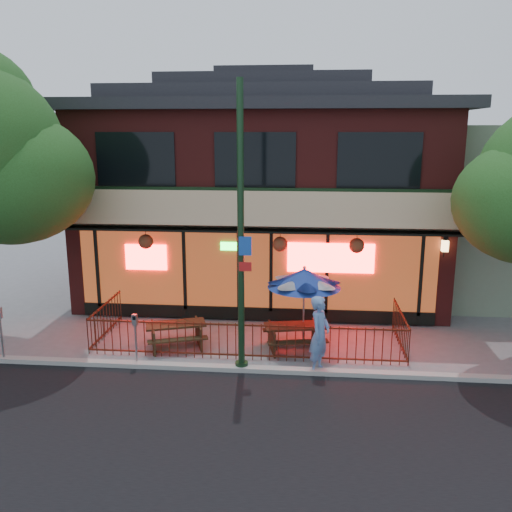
{
  "coord_description": "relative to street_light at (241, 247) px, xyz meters",
  "views": [
    {
      "loc": [
        1.51,
        -12.9,
        5.85
      ],
      "look_at": [
        0.14,
        2.0,
        2.37
      ],
      "focal_mm": 38.0,
      "sensor_mm": 36.0,
      "label": 1
    }
  ],
  "objects": [
    {
      "name": "picnic_table_left",
      "position": [
        -1.97,
        1.29,
        -2.7
      ],
      "size": [
        1.91,
        1.68,
        0.69
      ],
      "color": "#382714",
      "rests_on": "ground"
    },
    {
      "name": "ground",
      "position": [
        -0.0,
        0.4,
        -3.15
      ],
      "size": [
        80.0,
        80.0,
        0.0
      ],
      "primitive_type": "plane",
      "color": "gray",
      "rests_on": "ground"
    },
    {
      "name": "patio_umbrella",
      "position": [
        1.52,
        1.72,
        -1.2
      ],
      "size": [
        2.0,
        2.0,
        2.28
      ],
      "color": "gray",
      "rests_on": "ground"
    },
    {
      "name": "patio_fence",
      "position": [
        -0.0,
        0.91,
        -2.52
      ],
      "size": [
        8.44,
        2.62,
        1.0
      ],
      "color": "#491B0F",
      "rests_on": "ground"
    },
    {
      "name": "picnic_table_right",
      "position": [
        1.29,
        1.43,
        -2.69
      ],
      "size": [
        1.84,
        1.55,
        0.69
      ],
      "color": "#332012",
      "rests_on": "ground"
    },
    {
      "name": "parking_meter_near",
      "position": [
        -2.69,
        0.0,
        -2.22
      ],
      "size": [
        0.13,
        0.12,
        1.37
      ],
      "color": "#93949B",
      "rests_on": "ground"
    },
    {
      "name": "pedestrian",
      "position": [
        1.92,
        0.05,
        -2.17
      ],
      "size": [
        0.71,
        0.84,
        1.95
      ],
      "primitive_type": "imported",
      "rotation": [
        0.0,
        0.0,
        1.18
      ],
      "color": "#5F84BF",
      "rests_on": "ground"
    },
    {
      "name": "street_light",
      "position": [
        0.0,
        0.0,
        0.0
      ],
      "size": [
        0.43,
        0.32,
        7.0
      ],
      "color": "#16311A",
      "rests_on": "ground"
    },
    {
      "name": "neighbor_building",
      "position": [
        9.0,
        8.1,
        -0.15
      ],
      "size": [
        6.0,
        7.0,
        6.0
      ],
      "primitive_type": "cube",
      "color": "gray",
      "rests_on": "ground"
    },
    {
      "name": "restaurant_building",
      "position": [
        -0.0,
        7.51,
        0.98
      ],
      "size": [
        12.96,
        9.49,
        8.05
      ],
      "color": "maroon",
      "rests_on": "ground"
    },
    {
      "name": "curb",
      "position": [
        -0.0,
        -0.1,
        -3.09
      ],
      "size": [
        80.0,
        0.25,
        0.12
      ],
      "primitive_type": "cube",
      "color": "#999993",
      "rests_on": "ground"
    },
    {
      "name": "parking_meter_far",
      "position": [
        -6.2,
        -0.08,
        -2.15
      ],
      "size": [
        0.15,
        0.14,
        1.48
      ],
      "color": "gray",
      "rests_on": "ground"
    }
  ]
}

